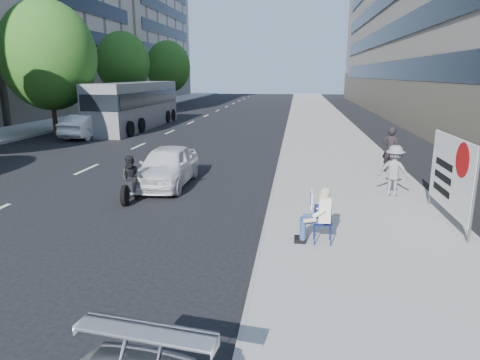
% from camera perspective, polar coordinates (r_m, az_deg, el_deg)
% --- Properties ---
extents(ground, '(160.00, 160.00, 0.00)m').
position_cam_1_polar(ground, '(9.57, -6.24, -9.99)').
color(ground, black).
rests_on(ground, ground).
extents(near_sidewalk, '(5.00, 120.00, 0.15)m').
position_cam_1_polar(near_sidewalk, '(28.80, 11.22, 6.08)').
color(near_sidewalk, gray).
rests_on(near_sidewalk, ground).
extents(far_sidewalk, '(4.50, 120.00, 0.15)m').
position_cam_1_polar(far_sidewalk, '(34.40, -26.01, 6.19)').
color(far_sidewalk, gray).
rests_on(far_sidewalk, ground).
extents(far_bldg_north, '(22.00, 28.00, 28.00)m').
position_cam_1_polar(far_bldg_north, '(78.14, -18.02, 20.73)').
color(far_bldg_north, '#C9B296').
rests_on(far_bldg_north, ground).
extents(tree_far_c, '(6.00, 6.00, 8.47)m').
position_cam_1_polar(tree_far_c, '(30.89, -24.20, 14.89)').
color(tree_far_c, '#382616').
rests_on(tree_far_c, ground).
extents(tree_far_d, '(4.80, 4.80, 7.65)m').
position_cam_1_polar(tree_far_d, '(41.64, -15.35, 14.84)').
color(tree_far_d, '#382616').
rests_on(tree_far_d, ground).
extents(tree_far_e, '(5.40, 5.40, 7.89)m').
position_cam_1_polar(tree_far_e, '(54.84, -9.57, 14.68)').
color(tree_far_e, '#382616').
rests_on(tree_far_e, ground).
extents(seated_protester, '(0.83, 1.12, 1.31)m').
position_cam_1_polar(seated_protester, '(9.76, 10.39, -4.17)').
color(seated_protester, navy).
rests_on(seated_protester, near_sidewalk).
extents(jogger, '(1.19, 0.95, 1.61)m').
position_cam_1_polar(jogger, '(14.11, 19.84, 1.16)').
color(jogger, slate).
rests_on(jogger, near_sidewalk).
extents(pedestrian_woman, '(0.78, 0.71, 1.78)m').
position_cam_1_polar(pedestrian_woman, '(17.56, 19.43, 3.87)').
color(pedestrian_woman, black).
rests_on(pedestrian_woman, near_sidewalk).
extents(protest_banner, '(0.08, 3.06, 2.20)m').
position_cam_1_polar(protest_banner, '(12.10, 26.31, 0.71)').
color(protest_banner, '#4C4C4C').
rests_on(protest_banner, near_sidewalk).
extents(white_sedan_near, '(1.68, 4.12, 1.40)m').
position_cam_1_polar(white_sedan_near, '(15.43, -9.72, 1.88)').
color(white_sedan_near, white).
rests_on(white_sedan_near, ground).
extents(white_sedan_mid, '(1.85, 4.56, 1.47)m').
position_cam_1_polar(white_sedan_mid, '(28.70, -19.57, 6.86)').
color(white_sedan_mid, silver).
rests_on(white_sedan_mid, ground).
extents(motorcycle, '(0.75, 2.05, 1.42)m').
position_cam_1_polar(motorcycle, '(13.81, -14.20, -0.04)').
color(motorcycle, black).
rests_on(motorcycle, ground).
extents(bus, '(2.76, 12.08, 3.30)m').
position_cam_1_polar(bus, '(32.77, -13.70, 9.62)').
color(bus, slate).
rests_on(bus, ground).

